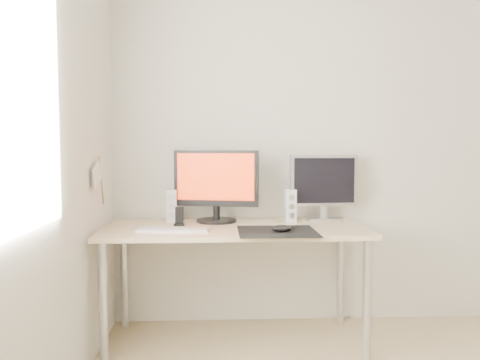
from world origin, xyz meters
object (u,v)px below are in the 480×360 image
speaker_right (291,206)px  keyboard (173,230)px  phone_dock (179,220)px  second_monitor (324,184)px  speaker_left (172,206)px  main_monitor (216,183)px  desk (235,239)px  mouse (281,228)px

speaker_right → keyboard: bearing=-157.0°
phone_dock → second_monitor: bearing=11.1°
speaker_left → keyboard: size_ratio=0.49×
main_monitor → speaker_right: main_monitor is taller
keyboard → desk: bearing=22.8°
mouse → second_monitor: second_monitor is taller
second_monitor → main_monitor: bearing=-174.5°
desk → main_monitor: size_ratio=2.92×
mouse → desk: size_ratio=0.07×
main_monitor → phone_dock: bearing=-152.8°
second_monitor → phone_dock: (-0.94, -0.19, -0.21)m
main_monitor → phone_dock: (-0.23, -0.12, -0.22)m
keyboard → phone_dock: (0.02, 0.20, 0.03)m
speaker_left → keyboard: bearing=-83.1°
main_monitor → keyboard: bearing=-128.4°
mouse → second_monitor: 0.61m
second_monitor → mouse: bearing=-127.0°
mouse → main_monitor: bearing=133.9°
speaker_right → keyboard: size_ratio=0.49×
main_monitor → mouse: bearing=-46.1°
desk → phone_dock: 0.37m
desk → keyboard: 0.40m
speaker_right → second_monitor: bearing=16.8°
speaker_left → keyboard: (0.04, -0.34, -0.10)m
desk → second_monitor: size_ratio=3.54×
main_monitor → phone_dock: main_monitor is taller
keyboard → second_monitor: bearing=21.6°
mouse → speaker_right: size_ratio=0.55×
second_monitor → speaker_left: 1.01m
mouse → phone_dock: bearing=155.9°
desk → keyboard: (-0.36, -0.15, 0.09)m
speaker_right → keyboard: speaker_right is taller
main_monitor → speaker_right: bearing=-0.2°
main_monitor → keyboard: size_ratio=1.27×
desk → phone_dock: bearing=173.0°
desk → speaker_right: (0.37, 0.16, 0.18)m
phone_dock → mouse: bearing=-24.1°
mouse → speaker_left: size_ratio=0.55×
desk → mouse: bearing=-41.6°
keyboard → phone_dock: size_ratio=3.71×
second_monitor → speaker_left: size_ratio=2.15×
speaker_left → speaker_right: bearing=-2.0°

